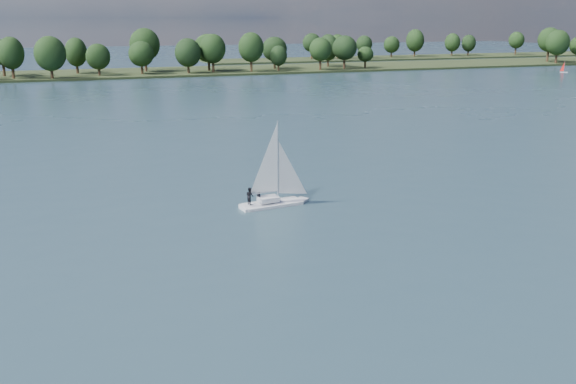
# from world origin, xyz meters

# --- Properties ---
(ground) EXTENTS (700.00, 700.00, 0.00)m
(ground) POSITION_xyz_m (0.00, 100.00, 0.00)
(ground) COLOR #233342
(ground) RESTS_ON ground
(far_shore) EXTENTS (660.00, 40.00, 1.50)m
(far_shore) POSITION_xyz_m (0.00, 212.00, 0.00)
(far_shore) COLOR black
(far_shore) RESTS_ON ground
(far_shore_back) EXTENTS (220.00, 30.00, 1.40)m
(far_shore_back) POSITION_xyz_m (160.00, 260.00, 0.00)
(far_shore_back) COLOR black
(far_shore_back) RESTS_ON ground
(sailboat) EXTENTS (7.42, 2.93, 9.50)m
(sailboat) POSITION_xyz_m (5.49, 37.68, 2.65)
(sailboat) COLOR silver
(sailboat) RESTS_ON ground
(dinghy_orange) EXTENTS (2.73, 2.31, 4.16)m
(dinghy_orange) POSITION_xyz_m (161.71, 164.82, 0.98)
(dinghy_orange) COLOR white
(dinghy_orange) RESTS_ON ground
(treeline) EXTENTS (562.93, 73.98, 18.01)m
(treeline) POSITION_xyz_m (-9.86, 208.53, 8.03)
(treeline) COLOR black
(treeline) RESTS_ON ground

